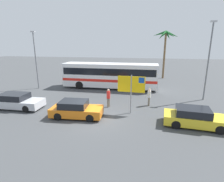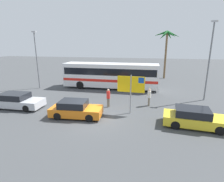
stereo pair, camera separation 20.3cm
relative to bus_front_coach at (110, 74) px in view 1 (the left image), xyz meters
name	(u,v)px [view 1 (the left image)]	position (x,y,z in m)	size (l,w,h in m)	color
ground	(93,118)	(0.67, -9.71, -1.78)	(120.00, 120.00, 0.00)	#424447
bus_front_coach	(110,74)	(0.00, 0.00, 0.00)	(11.88, 2.67, 3.17)	white
ferry_sign	(132,86)	(3.50, -8.09, 0.54)	(2.20, 0.16, 3.20)	gray
car_silver	(16,101)	(-6.68, -8.86, -1.15)	(4.60, 1.95, 1.32)	#B7BABF
car_yellow	(195,118)	(8.07, -9.66, -1.15)	(4.43, 2.14, 1.32)	yellow
car_orange	(76,109)	(-0.66, -9.74, -1.15)	(4.08, 2.04, 1.32)	orange
pedestrian_near_sign	(149,96)	(4.94, -5.91, -0.83)	(0.32, 0.32, 1.63)	#706656
pedestrian_crossing_lot	(108,97)	(1.34, -7.04, -0.78)	(0.32, 0.32, 1.70)	#706656
lamp_post_left_side	(36,58)	(-8.97, -1.96, 2.07)	(0.56, 0.20, 7.05)	slate
lamp_post_right_side	(209,59)	(10.45, -2.98, 2.38)	(0.56, 0.20, 7.67)	slate
palm_tree_seaside	(165,40)	(7.25, 8.42, 4.38)	(4.04, 3.69, 7.58)	brown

